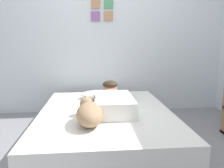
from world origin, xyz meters
name	(u,v)px	position (x,y,z in m)	size (l,w,h in m)	color
ground_plane	(109,150)	(0.00, 0.00, 0.00)	(12.02, 12.02, 0.00)	gray
back_wall	(102,36)	(0.00, 1.43, 1.25)	(4.01, 0.12, 2.50)	silver
bed	(106,126)	(-0.02, 0.23, 0.18)	(1.52, 1.96, 0.38)	#726051
pillow	(99,94)	(-0.07, 0.78, 0.43)	(0.52, 0.32, 0.11)	white
person_lying	(112,100)	(0.07, 0.29, 0.48)	(0.43, 0.92, 0.27)	white
dog	(89,113)	(-0.19, -0.15, 0.48)	(0.26, 0.57, 0.21)	#9E7A56
coffee_cup	(125,98)	(0.27, 0.60, 0.41)	(0.12, 0.09, 0.07)	#D84C47
cell_phone	(128,119)	(0.20, -0.09, 0.38)	(0.07, 0.14, 0.01)	black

